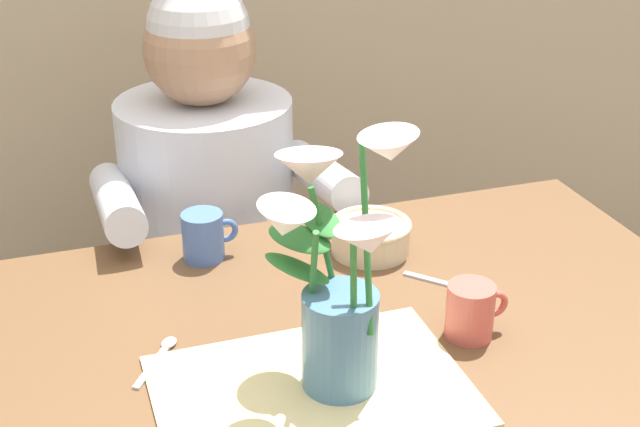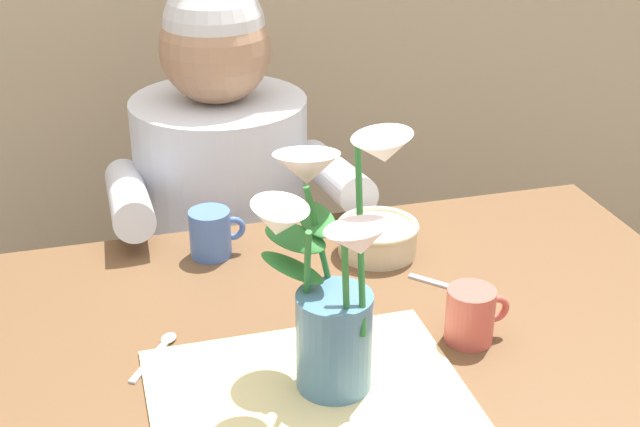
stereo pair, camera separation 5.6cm
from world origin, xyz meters
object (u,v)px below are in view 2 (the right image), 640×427
Objects in this scene: seated_person at (226,256)px; ceramic_bowl at (378,236)px; coffee_cup at (471,315)px; flower_vase at (330,282)px; ceramic_mug at (211,233)px.

seated_person reaches higher than ceramic_bowl.
ceramic_bowl is at bearing 98.74° from coffee_cup.
flower_vase reaches higher than ceramic_mug.
flower_vase is at bearing -168.12° from coffee_cup.
ceramic_mug is at bearing -106.00° from seated_person.
ceramic_mug is at bearing 131.98° from coffee_cup.
ceramic_bowl is at bearing -66.11° from seated_person.
ceramic_mug reaches higher than ceramic_bowl.
seated_person is 0.73m from coffee_cup.
ceramic_bowl is 0.27m from ceramic_mug.
coffee_cup is (0.31, -0.34, 0.00)m from ceramic_mug.
flower_vase is at bearing -118.57° from ceramic_bowl.
ceramic_mug is 0.46m from coffee_cup.
ceramic_mug is (-0.07, -0.31, 0.22)m from seated_person.
flower_vase is 0.25m from coffee_cup.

